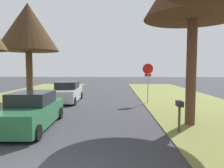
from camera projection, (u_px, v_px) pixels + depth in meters
stop_sign_far at (148, 74)px, 15.11m from camera, size 0.81×0.41×2.96m
street_tree_left_mid_b at (28, 28)px, 16.09m from camera, size 4.72×4.72×7.72m
parked_sedan_green at (31, 111)px, 9.05m from camera, size 2.04×4.45×1.57m
parked_sedan_silver at (67, 92)px, 16.23m from camera, size 2.04×4.45×1.57m
curbside_mailbox at (180, 107)px, 8.21m from camera, size 0.22×0.44×1.27m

